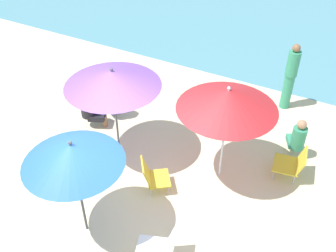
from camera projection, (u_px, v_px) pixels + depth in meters
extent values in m
plane|color=beige|center=(137.00, 213.00, 6.95)|extent=(40.00, 40.00, 0.00)
cylinder|color=#4C4C51|center=(80.00, 190.00, 6.13)|extent=(0.04, 0.04, 1.87)
cone|color=blue|center=(72.00, 154.00, 5.66)|extent=(1.52, 1.52, 0.35)
sphere|color=#4C4C51|center=(70.00, 143.00, 5.54)|extent=(0.06, 0.06, 0.06)
cylinder|color=silver|center=(224.00, 136.00, 7.12)|extent=(0.04, 0.04, 1.95)
cone|color=red|center=(228.00, 99.00, 6.63)|extent=(1.75, 1.75, 0.38)
sphere|color=silver|center=(229.00, 88.00, 6.50)|extent=(0.06, 0.06, 0.06)
cylinder|color=#4C4C51|center=(116.00, 115.00, 7.62)|extent=(0.04, 0.04, 1.94)
cone|color=#8E56C6|center=(112.00, 78.00, 7.12)|extent=(1.79, 1.79, 0.30)
sphere|color=#4C4C51|center=(111.00, 69.00, 7.01)|extent=(0.06, 0.06, 0.06)
cube|color=gold|center=(286.00, 165.00, 7.56)|extent=(0.55, 0.60, 0.03)
cube|color=gold|center=(302.00, 161.00, 7.38)|extent=(0.22, 0.55, 0.35)
cylinder|color=silver|center=(273.00, 175.00, 7.53)|extent=(0.02, 0.02, 0.25)
cylinder|color=silver|center=(276.00, 160.00, 7.85)|extent=(0.02, 0.02, 0.25)
cylinder|color=silver|center=(294.00, 180.00, 7.43)|extent=(0.02, 0.02, 0.25)
cylinder|color=silver|center=(296.00, 165.00, 7.75)|extent=(0.02, 0.02, 0.25)
cube|color=gold|center=(158.00, 179.00, 7.29)|extent=(0.61, 0.63, 0.03)
cube|color=gold|center=(146.00, 172.00, 7.14)|extent=(0.41, 0.47, 0.41)
cylinder|color=silver|center=(166.00, 175.00, 7.54)|extent=(0.02, 0.02, 0.22)
cylinder|color=silver|center=(169.00, 190.00, 7.24)|extent=(0.02, 0.02, 0.22)
cylinder|color=silver|center=(149.00, 177.00, 7.50)|extent=(0.02, 0.02, 0.22)
cylinder|color=silver|center=(151.00, 192.00, 7.20)|extent=(0.02, 0.02, 0.22)
cube|color=white|center=(153.00, 250.00, 6.08)|extent=(0.65, 0.63, 0.03)
cube|color=white|center=(170.00, 245.00, 5.92)|extent=(0.30, 0.51, 0.37)
cylinder|color=silver|center=(143.00, 243.00, 6.34)|extent=(0.02, 0.02, 0.23)
cylinder|color=silver|center=(168.00, 246.00, 6.28)|extent=(0.02, 0.02, 0.23)
cube|color=black|center=(97.00, 116.00, 8.78)|extent=(0.46, 0.44, 0.12)
cylinder|color=#896042|center=(105.00, 121.00, 8.85)|extent=(0.12, 0.12, 0.27)
cylinder|color=black|center=(88.00, 107.00, 8.65)|extent=(0.32, 0.32, 0.45)
sphere|color=#896042|center=(86.00, 94.00, 8.44)|extent=(0.21, 0.21, 0.21)
cube|color=#2D519E|center=(111.00, 104.00, 9.16)|extent=(0.47, 0.45, 0.12)
cylinder|color=beige|center=(109.00, 105.00, 9.34)|extent=(0.12, 0.12, 0.26)
cylinder|color=#2D519E|center=(114.00, 100.00, 8.90)|extent=(0.32, 0.32, 0.44)
sphere|color=beige|center=(113.00, 87.00, 8.70)|extent=(0.22, 0.22, 0.22)
cylinder|color=#389970|center=(287.00, 91.00, 9.27)|extent=(0.23, 0.23, 0.87)
cylinder|color=#389970|center=(293.00, 64.00, 8.82)|extent=(0.27, 0.27, 0.59)
sphere|color=#896042|center=(296.00, 48.00, 8.59)|extent=(0.18, 0.18, 0.18)
cube|color=#389970|center=(294.00, 141.00, 8.11)|extent=(0.41, 0.45, 0.12)
cylinder|color=tan|center=(291.00, 141.00, 8.31)|extent=(0.12, 0.12, 0.26)
cylinder|color=#389970|center=(298.00, 138.00, 7.82)|extent=(0.28, 0.28, 0.48)
sphere|color=tan|center=(302.00, 125.00, 7.61)|extent=(0.19, 0.19, 0.19)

